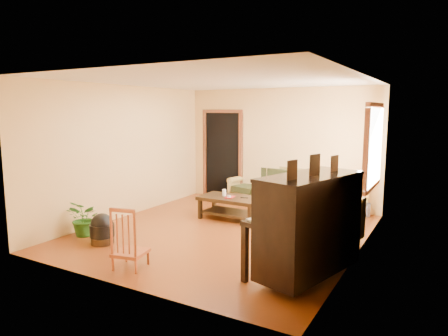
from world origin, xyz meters
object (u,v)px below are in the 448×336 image
Objects in this scene: ceramic_crock at (365,210)px; coffee_table at (231,208)px; piano at (309,227)px; potted_plant at (85,218)px; red_chair at (130,237)px; armchair at (335,221)px; sofa at (271,187)px; footstool at (102,232)px.

coffee_table is at bearing -145.66° from ceramic_crock.
ceramic_crock is (0.06, 3.49, -0.53)m from piano.
red_chair is at bearing -21.98° from potted_plant.
red_chair reaches higher than armchair.
coffee_table is 4.63× the size of ceramic_crock.
potted_plant is (-3.81, -0.20, -0.36)m from piano.
red_chair is (-2.19, -0.85, -0.24)m from piano.
potted_plant is (-3.78, -1.61, -0.08)m from armchair.
sofa reaches higher than footstool.
red_chair is 1.39× the size of potted_plant.
ceramic_crock is 5.34m from potted_plant.
sofa reaches higher than armchair.
red_chair is at bearing -25.69° from footstool.
red_chair is at bearing -143.27° from piano.
footstool reaches higher than ceramic_crock.
armchair is at bearing -92.31° from ceramic_crock.
footstool is 1.23m from red_chair.
potted_plant reaches higher than ceramic_crock.
ceramic_crock is at bearing 105.09° from armchair.
sofa reaches higher than coffee_table.
ceramic_crock is (2.25, 4.34, -0.30)m from red_chair.
footstool is at bearing -158.76° from piano.
coffee_table is 0.81× the size of piano.
piano is at bearing 2.98° from potted_plant.
armchair reaches higher than coffee_table.
coffee_table is 3.18× the size of footstool.
footstool is at bearing -115.44° from coffee_table.
armchair is at bearing 23.12° from potted_plant.
piano reaches higher than footstool.
piano is 1.76× the size of red_chair.
piano is at bearing 8.63° from red_chair.
red_chair reaches higher than coffee_table.
footstool is (-1.34, -3.67, -0.25)m from sofa.
footstool is (-1.09, -2.29, -0.04)m from coffee_table.
potted_plant is at bearing 166.04° from footstool.
potted_plant is (-3.87, -3.68, 0.18)m from ceramic_crock.
footstool is at bearing 141.66° from red_chair.
coffee_table is 2.53m from footstool.
sofa is 2.34× the size of red_chair.
piano reaches higher than armchair.
sofa is at bearing 69.88° from footstool.
red_chair reaches higher than ceramic_crock.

